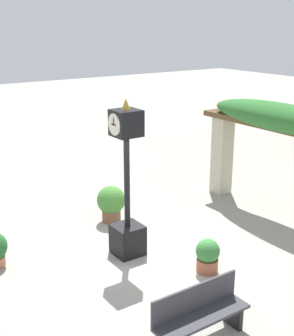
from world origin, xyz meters
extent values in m
plane|color=gray|center=(0.00, 0.00, 0.00)|extent=(60.00, 60.00, 0.00)
cube|color=black|center=(-0.34, -0.26, 0.33)|extent=(0.60, 0.60, 0.66)
cylinder|color=black|center=(-0.34, -0.26, 1.61)|extent=(0.12, 0.12, 1.91)
cylinder|color=gold|center=(-0.34, -0.26, 2.59)|extent=(0.20, 0.20, 0.04)
cube|color=black|center=(-0.34, -0.26, 2.87)|extent=(0.53, 0.53, 0.53)
cylinder|color=beige|center=(-0.34, -0.54, 2.87)|extent=(0.43, 0.02, 0.43)
cylinder|color=beige|center=(-0.34, 0.01, 2.87)|extent=(0.43, 0.02, 0.43)
cube|color=black|center=(-0.34, -0.55, 2.87)|extent=(0.15, 0.01, 0.02)
cube|color=black|center=(-0.34, -0.55, 2.94)|extent=(0.02, 0.01, 0.14)
cone|color=gold|center=(-0.34, -0.26, 3.25)|extent=(0.19, 0.19, 0.22)
cube|color=#BCB299|center=(-2.03, 3.99, 1.12)|extent=(0.46, 0.46, 2.24)
cube|color=brown|center=(0.00, 3.76, 2.31)|extent=(5.11, 0.13, 0.14)
cube|color=brown|center=(0.00, 3.91, 2.31)|extent=(5.11, 0.13, 0.14)
cube|color=brown|center=(0.00, 4.06, 2.31)|extent=(5.11, 0.13, 0.14)
cube|color=brown|center=(0.00, 4.22, 2.31)|extent=(5.11, 0.13, 0.14)
ellipsoid|color=#2D6B2D|center=(0.00, 3.99, 2.55)|extent=(4.55, 1.06, 0.70)
cylinder|color=brown|center=(-2.02, 0.31, 0.15)|extent=(0.46, 0.46, 0.30)
sphere|color=#427F33|center=(-2.02, 0.31, 0.57)|extent=(0.71, 0.71, 0.71)
cylinder|color=#9E563D|center=(1.18, 0.66, 0.13)|extent=(0.44, 0.44, 0.27)
sphere|color=#387A38|center=(1.18, 0.66, 0.45)|extent=(0.49, 0.49, 0.49)
cube|color=#38383D|center=(2.75, -0.83, 0.41)|extent=(0.42, 1.67, 0.05)
cube|color=#38383D|center=(2.56, -0.83, 0.67)|extent=(0.04, 1.67, 0.45)
cube|color=black|center=(2.75, -0.17, 0.20)|extent=(0.38, 0.08, 0.39)
camera|label=1|loc=(7.39, -5.04, 4.80)|focal=50.00mm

